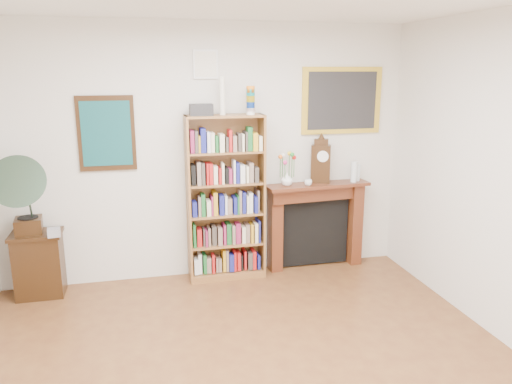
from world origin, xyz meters
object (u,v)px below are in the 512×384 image
(bottle_left, at_px, (354,172))
(bottle_right, at_px, (358,172))
(bookshelf, at_px, (226,189))
(cd_stack, at_px, (54,232))
(teacup, at_px, (308,183))
(mantel_clock, at_px, (321,162))
(flower_vase, at_px, (287,179))
(gramophone, at_px, (21,191))
(fireplace, at_px, (315,218))
(side_cabinet, at_px, (39,264))

(bottle_left, height_order, bottle_right, bottle_left)
(bookshelf, distance_m, cd_stack, 1.80)
(teacup, bearing_deg, mantel_clock, 31.72)
(flower_vase, bearing_deg, bottle_right, 2.58)
(gramophone, xyz_separation_m, cd_stack, (0.26, -0.02, -0.43))
(teacup, bearing_deg, fireplace, 41.16)
(mantel_clock, height_order, flower_vase, mantel_clock)
(side_cabinet, distance_m, teacup, 2.99)
(fireplace, xyz_separation_m, bottle_left, (0.43, -0.06, 0.55))
(teacup, bearing_deg, bookshelf, 177.33)
(gramophone, distance_m, mantel_clock, 3.16)
(fireplace, bearing_deg, flower_vase, -175.66)
(bookshelf, bearing_deg, gramophone, -176.17)
(fireplace, distance_m, mantel_clock, 0.67)
(gramophone, height_order, teacup, gramophone)
(flower_vase, distance_m, teacup, 0.24)
(mantel_clock, distance_m, bottle_left, 0.41)
(fireplace, bearing_deg, bookshelf, 179.71)
(cd_stack, height_order, mantel_clock, mantel_clock)
(bottle_right, bearing_deg, bookshelf, -177.79)
(mantel_clock, xyz_separation_m, bottle_right, (0.46, -0.01, -0.14))
(flower_vase, bearing_deg, teacup, -15.76)
(bookshelf, xyz_separation_m, mantel_clock, (1.12, 0.07, 0.24))
(gramophone, height_order, cd_stack, gramophone)
(bookshelf, relative_size, gramophone, 2.51)
(bookshelf, height_order, fireplace, bookshelf)
(flower_vase, bearing_deg, side_cabinet, -178.88)
(fireplace, xyz_separation_m, cd_stack, (-2.84, -0.26, 0.13))
(bookshelf, distance_m, bottle_right, 1.58)
(cd_stack, height_order, flower_vase, flower_vase)
(bookshelf, height_order, bottle_left, bookshelf)
(flower_vase, height_order, bottle_left, bottle_left)
(mantel_clock, xyz_separation_m, flower_vase, (-0.42, -0.05, -0.17))
(fireplace, height_order, bottle_right, bottle_right)
(side_cabinet, relative_size, gramophone, 0.81)
(side_cabinet, relative_size, fireplace, 0.55)
(bottle_right, bearing_deg, mantel_clock, 178.86)
(mantel_clock, bearing_deg, bottle_left, 14.35)
(bookshelf, distance_m, fireplace, 1.16)
(side_cabinet, xyz_separation_m, fireplace, (3.05, 0.11, 0.25))
(gramophone, relative_size, flower_vase, 5.93)
(cd_stack, distance_m, flower_vase, 2.51)
(bottle_left, bearing_deg, teacup, -174.08)
(teacup, distance_m, bottle_right, 0.65)
(bookshelf, distance_m, bottle_left, 1.52)
(fireplace, relative_size, bottle_left, 5.13)
(side_cabinet, height_order, bottle_left, bottle_left)
(side_cabinet, relative_size, cd_stack, 5.69)
(teacup, relative_size, bottle_left, 0.36)
(fireplace, xyz_separation_m, bottle_right, (0.50, -0.02, 0.53))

